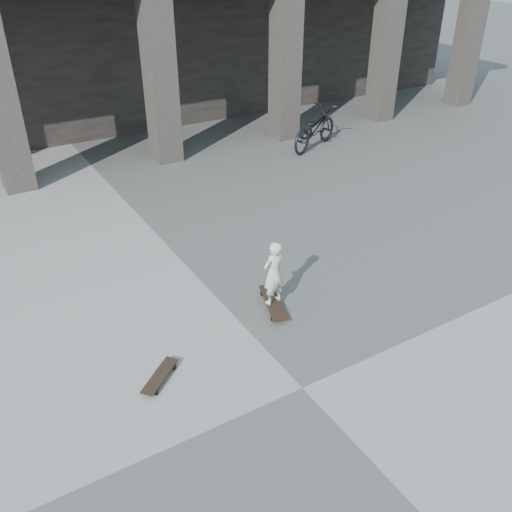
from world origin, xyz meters
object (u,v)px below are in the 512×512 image
child (274,273)px  bicycle (315,129)px  skateboard_spare (160,376)px  longboard (273,303)px

child → bicycle: child is taller
bicycle → skateboard_spare: bearing=107.6°
longboard → bicycle: size_ratio=0.49×
longboard → skateboard_spare: size_ratio=1.49×
bicycle → child: bearing=114.8°
skateboard_spare → child: (2.09, 0.61, 0.54)m
longboard → bicycle: 7.50m
longboard → bicycle: (4.92, 5.64, 0.46)m
skateboard_spare → child: size_ratio=0.64×
child → skateboard_spare: bearing=6.0°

